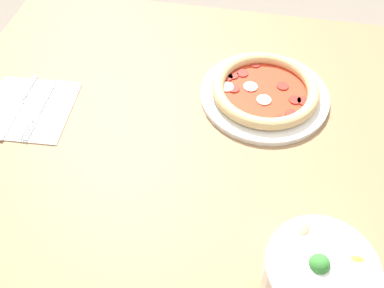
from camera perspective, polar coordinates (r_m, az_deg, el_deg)
The scene contains 6 objects.
dining_table at distance 0.92m, azimuth 7.89°, elevation -5.94°, with size 1.36×1.01×0.78m.
pizza at distance 0.95m, azimuth 9.47°, elevation 6.93°, with size 0.28×0.28×0.04m.
bowl at distance 0.71m, azimuth 16.71°, elevation -15.94°, with size 0.17×0.17×0.07m.
napkin at distance 0.99m, azimuth -20.94°, elevation 4.42°, with size 0.20×0.20×0.00m.
fork at distance 0.97m, azimuth -19.54°, elevation 4.48°, with size 0.02×0.18×0.00m.
knife at distance 1.00m, azimuth -21.97°, elevation 5.04°, with size 0.02×0.19×0.01m.
Camera 1 is at (0.03, 0.52, 1.44)m, focal length 40.00 mm.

